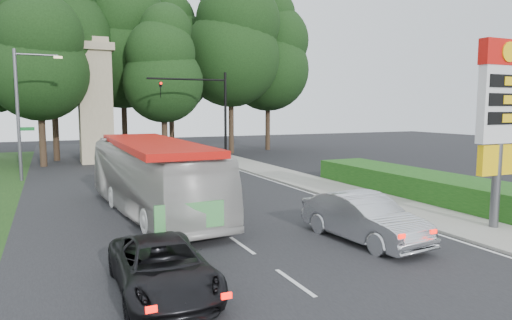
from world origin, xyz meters
name	(u,v)px	position (x,y,z in m)	size (l,w,h in m)	color
ground	(305,291)	(0.00, 0.00, 0.00)	(120.00, 120.00, 0.00)	black
road_surface	(178,201)	(0.00, 12.00, 0.01)	(14.00, 80.00, 0.02)	black
sidewalk_right	(327,187)	(8.50, 12.00, 0.06)	(3.00, 80.00, 0.12)	gray
hedge	(421,185)	(11.50, 8.00, 0.60)	(3.00, 14.00, 1.20)	#164713
gas_station_pylon	(501,108)	(9.20, 1.99, 4.45)	(2.10, 0.45, 6.85)	#59595E
traffic_signal_mast	(209,105)	(5.68, 24.00, 4.67)	(6.10, 0.35, 7.20)	black
streetlight_signs	(21,109)	(-6.99, 22.01, 4.44)	(2.75, 0.98, 8.00)	#59595E
monument	(95,100)	(-2.00, 30.00, 5.10)	(3.00, 3.00, 10.05)	gray
tree_center_left	(50,16)	(-5.00, 33.00, 12.02)	(10.08, 10.08, 19.80)	#2D2116
tree_center_right	(122,37)	(1.00, 35.00, 11.02)	(9.24, 9.24, 18.15)	#2D2116
tree_east_near	(170,56)	(6.00, 37.00, 9.68)	(8.12, 8.12, 15.95)	#2D2116
tree_east_mid	(231,37)	(11.00, 33.00, 11.35)	(9.52, 9.52, 18.70)	#2D2116
tree_far_east	(268,52)	(16.00, 35.00, 10.35)	(8.68, 8.68, 17.05)	#2D2116
tree_monument_left	(38,51)	(-6.00, 29.00, 8.68)	(7.28, 7.28, 14.30)	#2D2116
tree_monument_right	(163,66)	(3.50, 29.50, 8.01)	(6.72, 6.72, 13.20)	#2D2116
transit_bus	(153,178)	(-1.66, 9.65, 1.55)	(2.61, 11.16, 3.11)	beige
sedan_silver	(364,218)	(3.94, 2.82, 0.80)	(1.69, 4.84, 1.60)	#B8BAC0
suv_charcoal	(162,267)	(-3.20, 1.30, 0.65)	(2.14, 4.65, 1.29)	black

